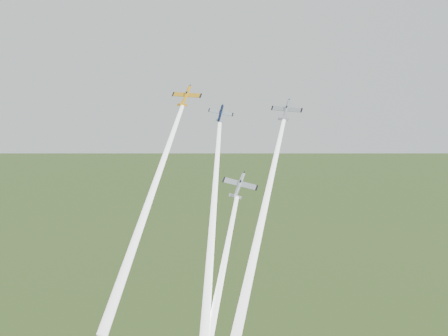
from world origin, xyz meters
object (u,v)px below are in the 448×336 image
(plane_navy, at_px, (221,113))
(plane_silver_low, at_px, (239,185))
(plane_yellow, at_px, (186,96))
(plane_silver_right, at_px, (286,110))

(plane_navy, xyz_separation_m, plane_silver_low, (5.74, -13.56, -16.52))
(plane_silver_low, bearing_deg, plane_yellow, 153.87)
(plane_yellow, relative_size, plane_silver_low, 0.94)
(plane_navy, bearing_deg, plane_silver_right, 4.32)
(plane_navy, bearing_deg, plane_yellow, -163.04)
(plane_yellow, bearing_deg, plane_navy, 33.58)
(plane_silver_low, bearing_deg, plane_navy, 124.08)
(plane_yellow, xyz_separation_m, plane_silver_right, (25.44, 4.02, -3.66))
(plane_navy, height_order, plane_silver_low, plane_navy)
(plane_yellow, distance_m, plane_silver_right, 26.02)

